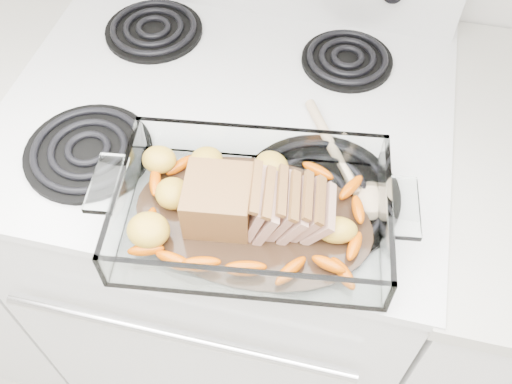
# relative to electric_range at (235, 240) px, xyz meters

# --- Properties ---
(electric_range) EXTENTS (0.78, 0.70, 1.12)m
(electric_range) POSITION_rel_electric_range_xyz_m (0.00, 0.00, 0.00)
(electric_range) COLOR white
(electric_range) RESTS_ON ground
(baking_dish) EXTENTS (0.38, 0.25, 0.07)m
(baking_dish) POSITION_rel_electric_range_xyz_m (0.10, -0.24, 0.48)
(baking_dish) COLOR white
(baking_dish) RESTS_ON electric_range
(pork_roast) EXTENTS (0.21, 0.09, 0.08)m
(pork_roast) POSITION_rel_electric_range_xyz_m (0.09, -0.24, 0.51)
(pork_roast) COLOR brown
(pork_roast) RESTS_ON baking_dish
(roast_vegetables) EXTENTS (0.34, 0.19, 0.04)m
(roast_vegetables) POSITION_rel_electric_range_xyz_m (0.10, -0.20, 0.49)
(roast_vegetables) COLOR #C75000
(roast_vegetables) RESTS_ON baking_dish
(wooden_spoon) EXTENTS (0.16, 0.23, 0.02)m
(wooden_spoon) POSITION_rel_electric_range_xyz_m (0.24, -0.12, 0.46)
(wooden_spoon) COLOR #C3AE8A
(wooden_spoon) RESTS_ON electric_range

